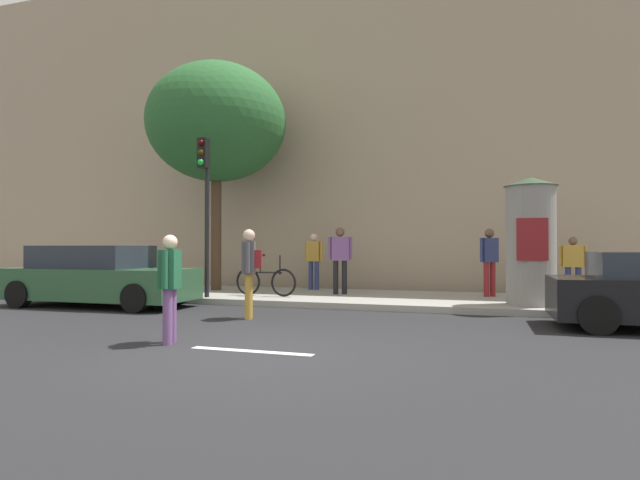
{
  "coord_description": "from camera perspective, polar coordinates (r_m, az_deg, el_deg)",
  "views": [
    {
      "loc": [
        3.22,
        -6.68,
        1.44
      ],
      "look_at": [
        0.33,
        2.0,
        1.55
      ],
      "focal_mm": 30.11,
      "sensor_mm": 36.0,
      "label": 1
    }
  ],
  "objects": [
    {
      "name": "ground_plane",
      "position": [
        7.56,
        -7.34,
        -11.65
      ],
      "size": [
        80.0,
        80.0,
        0.0
      ],
      "primitive_type": "plane",
      "color": "#232326"
    },
    {
      "name": "sidewalk_curb",
      "position": [
        14.12,
        5.18,
        -6.23
      ],
      "size": [
        36.0,
        4.0,
        0.15
      ],
      "primitive_type": "cube",
      "color": "#9E9B93",
      "rests_on": "ground_plane"
    },
    {
      "name": "lane_markings",
      "position": [
        7.56,
        -7.34,
        -11.62
      ],
      "size": [
        25.8,
        0.16,
        0.01
      ],
      "color": "silver",
      "rests_on": "ground_plane"
    },
    {
      "name": "building_backdrop",
      "position": [
        19.4,
        8.62,
        11.52
      ],
      "size": [
        36.0,
        5.0,
        11.08
      ],
      "primitive_type": "cube",
      "color": "tan",
      "rests_on": "ground_plane"
    },
    {
      "name": "traffic_light",
      "position": [
        13.92,
        -12.14,
        5.23
      ],
      "size": [
        0.24,
        0.45,
        4.02
      ],
      "color": "black",
      "rests_on": "sidewalk_curb"
    },
    {
      "name": "poster_column",
      "position": [
        12.64,
        21.5,
        -0.02
      ],
      "size": [
        1.15,
        1.15,
        2.81
      ],
      "color": "gray",
      "rests_on": "sidewalk_curb"
    },
    {
      "name": "street_tree",
      "position": [
        16.54,
        -10.94,
        12.1
      ],
      "size": [
        4.1,
        4.1,
        6.71
      ],
      "color": "#4C3826",
      "rests_on": "sidewalk_curb"
    },
    {
      "name": "pedestrian_in_light_jacket",
      "position": [
        10.79,
        -7.46,
        -2.63
      ],
      "size": [
        0.48,
        0.6,
        1.78
      ],
      "color": "#B78C33",
      "rests_on": "ground_plane"
    },
    {
      "name": "pedestrian_with_backpack",
      "position": [
        8.27,
        -15.67,
        -4.13
      ],
      "size": [
        0.35,
        0.58,
        1.61
      ],
      "color": "#724C84",
      "rests_on": "ground_plane"
    },
    {
      "name": "pedestrian_in_red_top",
      "position": [
        14.46,
        17.56,
        -1.7
      ],
      "size": [
        0.46,
        0.45,
        1.75
      ],
      "color": "maroon",
      "rests_on": "sidewalk_curb"
    },
    {
      "name": "pedestrian_tallest",
      "position": [
        14.83,
        25.3,
        -2.14
      ],
      "size": [
        0.65,
        0.27,
        1.53
      ],
      "color": "navy",
      "rests_on": "sidewalk_curb"
    },
    {
      "name": "pedestrian_with_bag",
      "position": [
        14.48,
        2.15,
        -1.54
      ],
      "size": [
        0.62,
        0.38,
        1.8
      ],
      "color": "black",
      "rests_on": "sidewalk_curb"
    },
    {
      "name": "pedestrian_near_pole",
      "position": [
        15.96,
        -0.66,
        -1.82
      ],
      "size": [
        0.56,
        0.27,
        1.68
      ],
      "color": "navy",
      "rests_on": "sidewalk_curb"
    },
    {
      "name": "bicycle_leaning",
      "position": [
        14.07,
        -5.81,
        -4.35
      ],
      "size": [
        1.77,
        0.21,
        1.09
      ],
      "color": "black",
      "rests_on": "sidewalk_curb"
    },
    {
      "name": "parked_car_dark",
      "position": [
        13.97,
        -22.54,
        -3.65
      ],
      "size": [
        4.62,
        1.93,
        1.46
      ],
      "color": "#2D5938",
      "rests_on": "ground_plane"
    }
  ]
}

